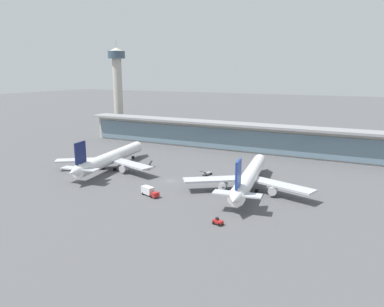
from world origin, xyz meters
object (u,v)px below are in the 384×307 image
at_px(airliner_centre_stand, 249,177).
at_px(service_truck_by_tail_olive, 222,188).
at_px(service_truck_near_nose_red, 149,191).
at_px(control_tower, 118,82).
at_px(service_truck_under_wing_grey, 207,173).
at_px(service_truck_on_taxiway_red, 148,167).
at_px(airliner_left_stand, 110,158).
at_px(service_truck_mid_apron_red, 218,222).

height_order(airliner_centre_stand, service_truck_by_tail_olive, airliner_centre_stand).
xyz_separation_m(service_truck_near_nose_red, control_tower, (-99.05, 110.58, 33.10)).
bearing_deg(service_truck_under_wing_grey, service_truck_on_taxiway_red, -175.86).
bearing_deg(service_truck_by_tail_olive, service_truck_under_wing_grey, 130.72).
relative_size(airliner_left_stand, control_tower, 0.95).
bearing_deg(service_truck_mid_apron_red, airliner_centre_stand, 93.42).
relative_size(service_truck_near_nose_red, service_truck_under_wing_grey, 1.10).
bearing_deg(service_truck_by_tail_olive, control_tower, 141.87).
distance_m(service_truck_near_nose_red, service_truck_under_wing_grey, 33.31).
bearing_deg(service_truck_near_nose_red, service_truck_mid_apron_red, -21.21).
distance_m(service_truck_near_nose_red, service_truck_by_tail_olive, 26.46).
relative_size(airliner_centre_stand, service_truck_near_nose_red, 7.90).
height_order(service_truck_under_wing_grey, control_tower, control_tower).
bearing_deg(service_truck_near_nose_red, control_tower, 131.85).
relative_size(service_truck_under_wing_grey, control_tower, 0.11).
relative_size(airliner_left_stand, service_truck_by_tail_olive, 9.07).
bearing_deg(service_truck_by_tail_olive, airliner_left_stand, 174.60).
xyz_separation_m(airliner_centre_stand, service_truck_mid_apron_red, (1.99, -33.23, -4.21)).
bearing_deg(service_truck_on_taxiway_red, control_tower, 134.37).
xyz_separation_m(service_truck_near_nose_red, service_truck_on_taxiway_red, (-20.80, 30.60, -0.88)).
xyz_separation_m(airliner_centre_stand, service_truck_near_nose_red, (-28.94, -21.22, -3.39)).
relative_size(airliner_centre_stand, service_truck_mid_apron_red, 18.88).
distance_m(service_truck_near_nose_red, service_truck_mid_apron_red, 33.19).
bearing_deg(airliner_left_stand, airliner_centre_stand, -0.76).
height_order(service_truck_on_taxiway_red, control_tower, control_tower).
xyz_separation_m(service_truck_under_wing_grey, service_truck_by_tail_olive, (13.56, -15.76, 0.00)).
distance_m(airliner_centre_stand, service_truck_on_taxiway_red, 50.80).
distance_m(service_truck_under_wing_grey, service_truck_on_taxiway_red, 27.70).
distance_m(airliner_left_stand, service_truck_by_tail_olive, 55.71).
bearing_deg(service_truck_under_wing_grey, airliner_centre_stand, -27.22).
relative_size(airliner_centre_stand, service_truck_by_tail_olive, 9.07).
bearing_deg(service_truck_on_taxiway_red, service_truck_mid_apron_red, -39.47).
relative_size(airliner_left_stand, service_truck_mid_apron_red, 18.87).
distance_m(service_truck_under_wing_grey, control_tower, 135.82).
bearing_deg(airliner_left_stand, service_truck_mid_apron_red, -27.36).
bearing_deg(service_truck_mid_apron_red, service_truck_near_nose_red, 158.79).
distance_m(service_truck_on_taxiway_red, control_tower, 116.94).
height_order(airliner_left_stand, service_truck_by_tail_olive, airliner_left_stand).
distance_m(service_truck_mid_apron_red, service_truck_on_taxiway_red, 67.02).
distance_m(airliner_left_stand, control_tower, 113.28).
bearing_deg(airliner_left_stand, service_truck_by_tail_olive, -5.40).
height_order(service_truck_near_nose_red, service_truck_under_wing_grey, service_truck_near_nose_red).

